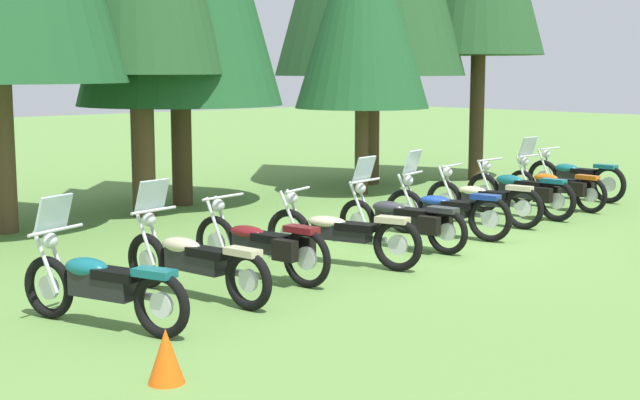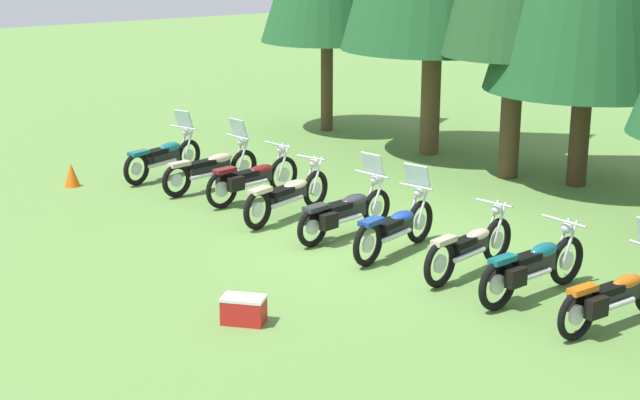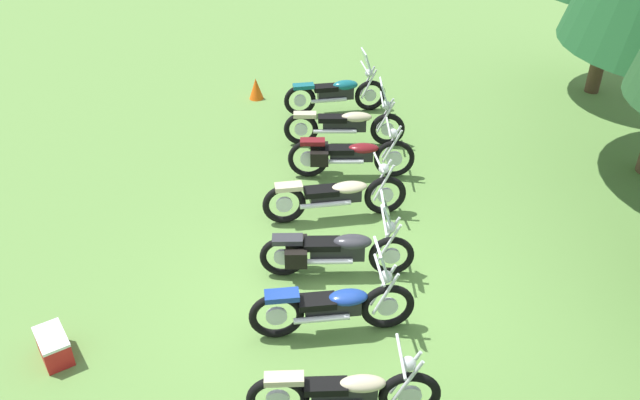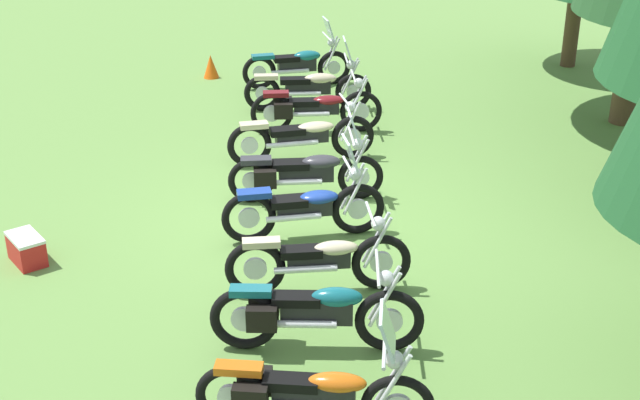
% 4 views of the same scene
% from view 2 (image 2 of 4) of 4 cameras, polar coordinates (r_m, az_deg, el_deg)
% --- Properties ---
extents(ground_plane, '(80.00, 80.00, 0.00)m').
position_cam_2_polar(ground_plane, '(15.63, 3.15, -2.64)').
color(ground_plane, '#608C42').
extents(motorcycle_0, '(0.97, 2.13, 1.35)m').
position_cam_2_polar(motorcycle_0, '(19.95, -9.46, 2.68)').
color(motorcycle_0, black).
rests_on(motorcycle_0, ground_plane).
extents(motorcycle_1, '(0.71, 2.36, 1.35)m').
position_cam_2_polar(motorcycle_1, '(18.89, -6.56, 2.02)').
color(motorcycle_1, black).
rests_on(motorcycle_1, ground_plane).
extents(motorcycle_2, '(0.83, 2.27, 1.02)m').
position_cam_2_polar(motorcycle_2, '(17.98, -4.19, 1.35)').
color(motorcycle_2, black).
rests_on(motorcycle_2, ground_plane).
extents(motorcycle_3, '(0.95, 2.30, 1.01)m').
position_cam_2_polar(motorcycle_3, '(16.86, -1.95, 0.35)').
color(motorcycle_3, black).
rests_on(motorcycle_3, ground_plane).
extents(motorcycle_4, '(0.86, 2.24, 1.34)m').
position_cam_2_polar(motorcycle_4, '(15.82, 1.51, -0.65)').
color(motorcycle_4, black).
rests_on(motorcycle_4, ground_plane).
extents(motorcycle_5, '(0.81, 2.13, 1.37)m').
position_cam_2_polar(motorcycle_5, '(15.03, 4.65, -1.58)').
color(motorcycle_5, black).
rests_on(motorcycle_5, ground_plane).
extents(motorcycle_6, '(0.70, 2.18, 1.01)m').
position_cam_2_polar(motorcycle_6, '(14.28, 9.15, -2.81)').
color(motorcycle_6, black).
rests_on(motorcycle_6, ground_plane).
extents(motorcycle_7, '(0.77, 2.27, 1.02)m').
position_cam_2_polar(motorcycle_7, '(13.53, 12.80, -3.97)').
color(motorcycle_7, black).
rests_on(motorcycle_7, ground_plane).
extents(motorcycle_8, '(0.64, 2.21, 1.35)m').
position_cam_2_polar(motorcycle_8, '(12.83, 17.52, -5.50)').
color(motorcycle_8, black).
rests_on(motorcycle_8, ground_plane).
extents(picnic_cooler, '(0.65, 0.63, 0.37)m').
position_cam_2_polar(picnic_cooler, '(12.49, -4.67, -6.68)').
color(picnic_cooler, red).
rests_on(picnic_cooler, ground_plane).
extents(traffic_cone, '(0.32, 0.32, 0.48)m').
position_cam_2_polar(traffic_cone, '(19.67, -14.89, 1.49)').
color(traffic_cone, '#EA590F').
rests_on(traffic_cone, ground_plane).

